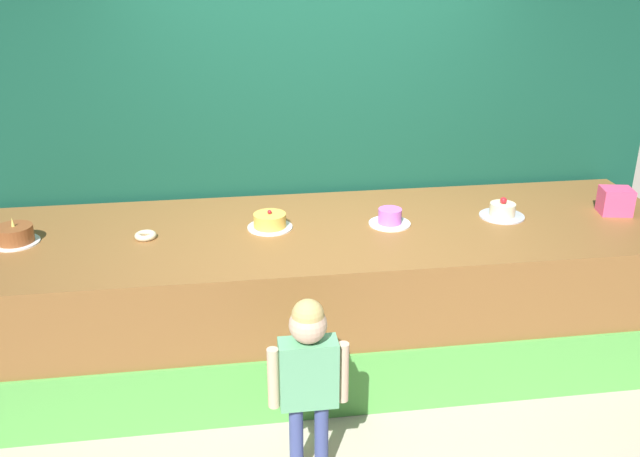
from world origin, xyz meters
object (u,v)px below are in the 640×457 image
Objects in this scene: cake_far_left at (15,235)px; cake_center_right at (390,218)px; donut at (146,236)px; cake_center_left at (270,221)px; pink_box at (615,201)px; cake_far_right at (502,211)px; child_figure at (308,367)px.

cake_center_right is (2.23, -0.03, -0.01)m from cake_far_left.
cake_center_left is (0.74, 0.05, 0.03)m from donut.
cake_far_right is (-0.74, 0.04, -0.04)m from pink_box.
cake_center_left is at bearing 4.17° from donut.
cake_center_left is at bearing 178.28° from pink_box.
child_figure is at bearing -35.79° from cake_far_left.
child_figure reaches higher than cake_center_right.
cake_center_left reaches higher than cake_center_right.
donut is at bearing 127.09° from child_figure.
cake_far_right is (2.23, 0.03, 0.02)m from donut.
child_figure is 1.82m from cake_far_right.
pink_box is at bearing -0.77° from cake_center_right.
donut is at bearing -179.20° from cake_far_right.
cake_center_left reaches higher than donut.
pink_box is at bearing -0.74° from cake_far_left.
cake_far_left is at bearing 144.21° from child_figure.
cake_far_right is at bearing -0.90° from cake_center_left.
cake_center_right is at bearing 59.40° from child_figure.
donut is 0.74m from cake_far_left.
pink_box is 1.50× the size of donut.
cake_center_right is at bearing -178.18° from cake_far_right.
donut is 0.48× the size of cake_far_left.
cake_far_left reaches higher than cake_center_left.
child_figure is at bearing -52.91° from donut.
cake_far_left reaches higher than child_figure.
child_figure is 1.32m from cake_center_right.
pink_box is 0.73× the size of cake_center_right.
pink_box is 2.23m from cake_center_left.
cake_far_left is (-1.57, 1.13, 0.30)m from child_figure.
cake_center_right is (0.74, -0.05, -0.00)m from cake_center_left.
cake_far_left is 0.93× the size of cake_far_right.
pink_box is 0.75m from cake_far_right.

